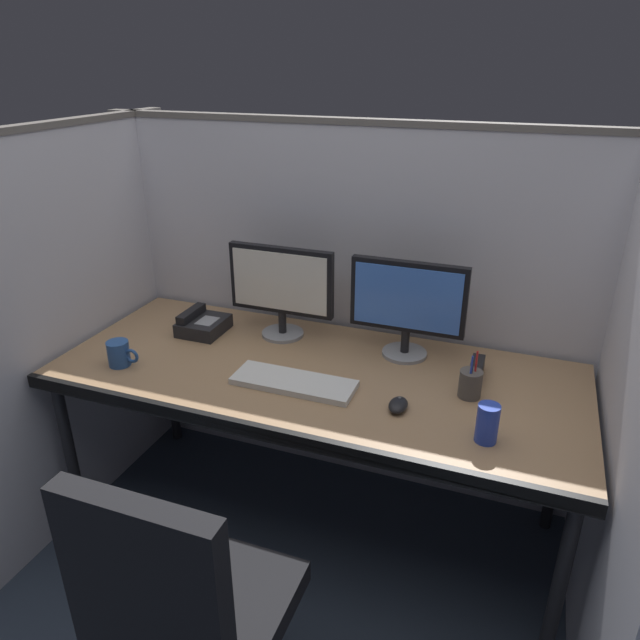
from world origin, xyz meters
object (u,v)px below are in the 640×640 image
(monitor_left, at_px, (281,286))
(soda_can, at_px, (487,423))
(red_stapler, at_px, (476,370))
(monitor_right, at_px, (408,303))
(desk_phone, at_px, (202,324))
(keyboard_main, at_px, (294,382))
(computer_mouse, at_px, (398,405))
(coffee_mug, at_px, (119,354))
(desk, at_px, (314,384))
(pen_cup, at_px, (470,384))

(monitor_left, distance_m, soda_can, 0.98)
(monitor_left, distance_m, red_stapler, 0.81)
(monitor_right, xyz_separation_m, desk_phone, (-0.83, -0.09, -0.18))
(soda_can, bearing_deg, keyboard_main, 171.51)
(computer_mouse, bearing_deg, monitor_left, 146.69)
(coffee_mug, bearing_deg, computer_mouse, 3.60)
(monitor_left, bearing_deg, desk, -46.32)
(red_stapler, bearing_deg, desk_phone, -179.41)
(red_stapler, bearing_deg, monitor_right, 164.58)
(computer_mouse, height_order, pen_cup, pen_cup)
(desk_phone, distance_m, coffee_mug, 0.38)
(soda_can, bearing_deg, pen_cup, 108.33)
(computer_mouse, distance_m, red_stapler, 0.37)
(monitor_right, xyz_separation_m, red_stapler, (0.28, -0.08, -0.19))
(monitor_right, height_order, pen_cup, monitor_right)
(pen_cup, bearing_deg, red_stapler, 88.10)
(soda_can, xyz_separation_m, pen_cup, (-0.08, 0.24, -0.01))
(monitor_left, xyz_separation_m, pen_cup, (0.78, -0.21, -0.17))
(monitor_right, bearing_deg, pen_cup, -38.68)
(computer_mouse, distance_m, pen_cup, 0.26)
(monitor_right, xyz_separation_m, soda_can, (0.35, -0.45, -0.15))
(monitor_right, bearing_deg, desk_phone, -173.97)
(keyboard_main, xyz_separation_m, soda_can, (0.66, -0.10, 0.05))
(computer_mouse, relative_size, pen_cup, 0.57)
(soda_can, bearing_deg, monitor_left, 152.22)
(desk_phone, xyz_separation_m, pen_cup, (1.10, -0.13, 0.02))
(coffee_mug, height_order, soda_can, soda_can)
(desk, bearing_deg, red_stapler, 17.00)
(soda_can, relative_size, pen_cup, 0.72)
(computer_mouse, distance_m, soda_can, 0.30)
(coffee_mug, bearing_deg, pen_cup, 10.45)
(monitor_right, xyz_separation_m, coffee_mug, (-0.96, -0.45, -0.17))
(monitor_right, distance_m, red_stapler, 0.34)
(desk, bearing_deg, soda_can, -18.52)
(computer_mouse, relative_size, coffee_mug, 0.76)
(monitor_right, height_order, red_stapler, monitor_right)
(coffee_mug, bearing_deg, monitor_right, 24.82)
(monitor_left, distance_m, coffee_mug, 0.66)
(monitor_left, bearing_deg, monitor_right, 0.40)
(desk_phone, bearing_deg, soda_can, -17.28)
(desk_phone, relative_size, red_stapler, 1.27)
(computer_mouse, bearing_deg, coffee_mug, -176.40)
(monitor_left, height_order, computer_mouse, monitor_left)
(pen_cup, bearing_deg, coffee_mug, -169.55)
(computer_mouse, bearing_deg, red_stapler, 55.57)
(soda_can, bearing_deg, red_stapler, 101.04)
(pen_cup, bearing_deg, computer_mouse, -141.36)
(monitor_right, bearing_deg, coffee_mug, -155.18)
(keyboard_main, xyz_separation_m, desk_phone, (-0.52, 0.27, 0.02))
(computer_mouse, xyz_separation_m, soda_can, (0.28, -0.07, 0.04))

